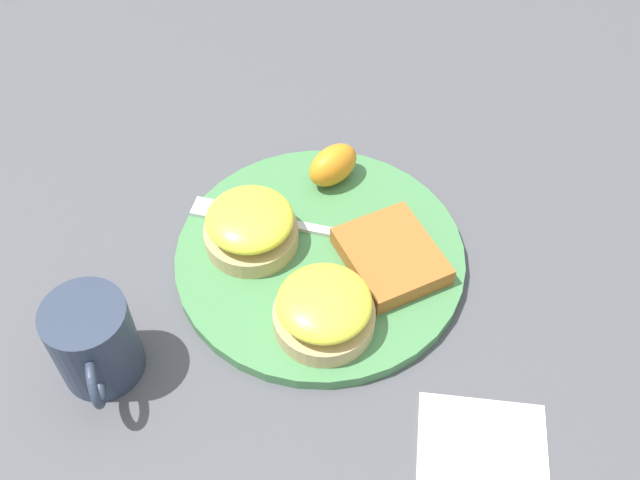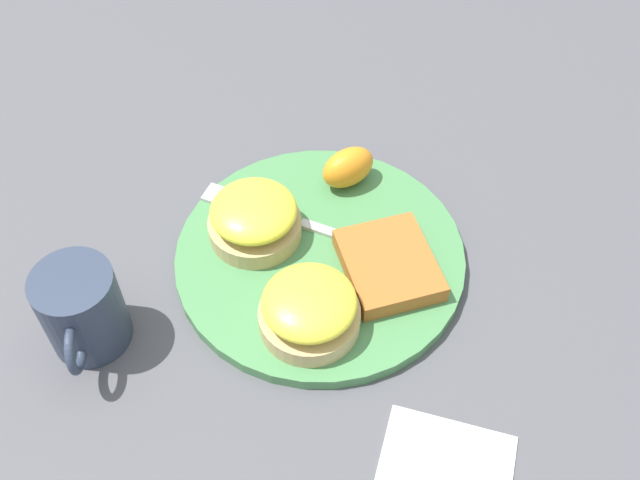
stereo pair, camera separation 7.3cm
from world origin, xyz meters
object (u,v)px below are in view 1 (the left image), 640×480
object	(u,v)px
hashbrown_patty	(391,256)
sandwich_benedict_right	(324,310)
orange_wedge	(333,165)
fork	(287,224)
sandwich_benedict_left	(250,226)
cup	(94,342)

from	to	relation	value
hashbrown_patty	sandwich_benedict_right	bearing A→B (deg)	-56.64
orange_wedge	fork	world-z (taller)	orange_wedge
sandwich_benedict_right	orange_wedge	distance (m)	0.19
orange_wedge	hashbrown_patty	bearing A→B (deg)	12.12
sandwich_benedict_left	cup	xyz separation A→B (m)	(0.10, -0.16, 0.01)
hashbrown_patty	orange_wedge	xyz separation A→B (m)	(-0.12, -0.03, 0.01)
sandwich_benedict_left	fork	world-z (taller)	sandwich_benedict_left
sandwich_benedict_right	orange_wedge	size ratio (longest dim) A/B	1.58
hashbrown_patty	cup	xyz separation A→B (m)	(0.04, -0.29, 0.02)
hashbrown_patty	cup	bearing A→B (deg)	-81.76
hashbrown_patty	orange_wedge	world-z (taller)	orange_wedge
sandwich_benedict_left	fork	bearing A→B (deg)	107.52
orange_wedge	cup	xyz separation A→B (m)	(0.16, -0.26, 0.01)
sandwich_benedict_left	cup	world-z (taller)	cup
sandwich_benedict_right	cup	xyz separation A→B (m)	(-0.01, -0.20, 0.01)
sandwich_benedict_right	hashbrown_patty	world-z (taller)	sandwich_benedict_right
hashbrown_patty	cup	world-z (taller)	cup
sandwich_benedict_left	hashbrown_patty	distance (m)	0.14
orange_wedge	sandwich_benedict_right	bearing A→B (deg)	-17.36
fork	hashbrown_patty	bearing A→B (deg)	51.35
sandwich_benedict_right	cup	world-z (taller)	cup
hashbrown_patty	orange_wedge	bearing A→B (deg)	-167.88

